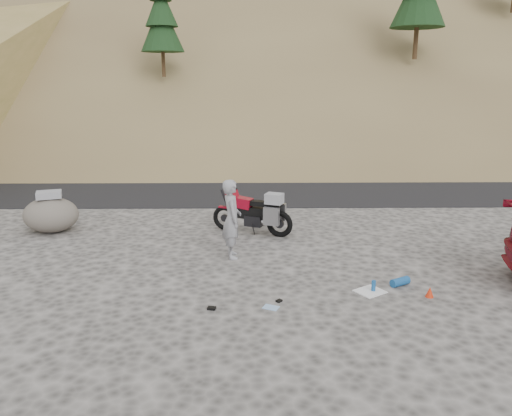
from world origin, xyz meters
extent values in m
plane|color=#3F3D3A|center=(0.00, 0.00, 0.00)|extent=(140.00, 140.00, 0.00)
cube|color=black|center=(0.00, 9.00, 0.00)|extent=(120.00, 7.00, 0.05)
cube|color=brown|center=(2.00, 30.00, 8.00)|extent=(110.00, 51.90, 46.72)
cube|color=brown|center=(2.00, 30.00, 8.30)|extent=(110.00, 43.28, 36.46)
cylinder|color=#382814|center=(-4.00, 14.00, 4.90)|extent=(0.17, 0.17, 1.40)
cone|color=black|center=(-4.00, 14.00, 6.44)|extent=(2.00, 2.00, 2.25)
cone|color=black|center=(-4.00, 14.00, 7.29)|extent=(1.50, 1.50, 1.76)
cylinder|color=#382814|center=(8.00, 15.00, 5.94)|extent=(0.22, 0.22, 1.82)
torus|color=black|center=(-0.72, 3.10, 0.34)|extent=(0.68, 0.38, 0.68)
cylinder|color=black|center=(-0.72, 3.10, 0.34)|extent=(0.21, 0.14, 0.21)
torus|color=black|center=(0.75, 2.48, 0.34)|extent=(0.72, 0.41, 0.72)
cylinder|color=black|center=(0.75, 2.48, 0.34)|extent=(0.24, 0.16, 0.23)
cylinder|color=black|center=(-0.65, 3.07, 0.72)|extent=(0.38, 0.21, 0.84)
cylinder|color=black|center=(-0.51, 3.01, 1.12)|extent=(0.29, 0.61, 0.05)
cube|color=black|center=(-0.01, 2.80, 0.57)|extent=(1.24, 0.71, 0.31)
cube|color=black|center=(0.09, 2.76, 0.36)|extent=(0.55, 0.47, 0.29)
cube|color=maroon|center=(-0.23, 2.89, 0.83)|extent=(0.62, 0.50, 0.32)
cube|color=maroon|center=(-0.49, 3.00, 0.95)|extent=(0.42, 0.44, 0.37)
cube|color=silver|center=(-0.55, 3.03, 1.22)|extent=(0.23, 0.33, 0.26)
cube|color=black|center=(0.23, 2.70, 0.85)|extent=(0.61, 0.43, 0.12)
cube|color=black|center=(0.59, 2.54, 0.81)|extent=(0.41, 0.31, 0.10)
cube|color=#A5A4A9|center=(0.52, 2.28, 0.60)|extent=(0.43, 0.27, 0.46)
cube|color=#A5A4A9|center=(0.73, 2.78, 0.60)|extent=(0.43, 0.27, 0.46)
cube|color=gray|center=(0.61, 2.54, 1.01)|extent=(0.54, 0.49, 0.27)
cube|color=maroon|center=(-0.72, 3.10, 0.65)|extent=(0.33, 0.23, 0.04)
cylinder|color=black|center=(0.06, 2.57, 0.19)|extent=(0.11, 0.21, 0.38)
cylinder|color=#A5A4A9|center=(0.51, 2.42, 0.41)|extent=(0.47, 0.27, 0.13)
imported|color=gray|center=(-0.45, 0.91, 0.00)|extent=(0.55, 0.73, 1.83)
ellipsoid|color=#56514A|center=(-5.41, 3.00, 0.47)|extent=(1.59, 1.40, 0.95)
cube|color=gray|center=(-5.41, 3.00, 1.04)|extent=(0.78, 0.68, 0.18)
cube|color=white|center=(2.30, -1.14, 0.01)|extent=(0.68, 0.67, 0.02)
cylinder|color=#174F8D|center=(2.97, -0.84, 0.08)|extent=(0.45, 0.35, 0.17)
cylinder|color=#174F8D|center=(2.37, -1.12, 0.11)|extent=(0.10, 0.10, 0.22)
cone|color=red|center=(3.37, -1.39, 0.10)|extent=(0.18, 0.18, 0.20)
cube|color=black|center=(-0.73, -1.86, 0.02)|extent=(0.16, 0.13, 0.04)
cube|color=black|center=(0.50, -1.57, 0.02)|extent=(0.14, 0.14, 0.04)
cube|color=#8CAFD8|center=(0.34, -1.82, 0.01)|extent=(0.34, 0.30, 0.01)
camera|label=1|loc=(-0.04, -10.09, 3.95)|focal=35.00mm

